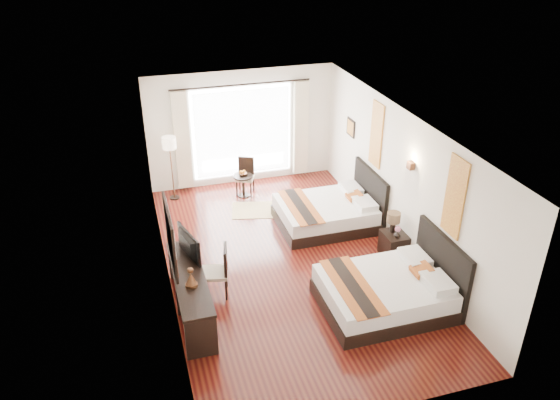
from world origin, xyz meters
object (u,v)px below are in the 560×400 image
object	(u,v)px
bed_near	(389,291)
side_table	(243,186)
bed_far	(329,212)
table_lamp	(394,219)
television	(184,245)
vase	(397,235)
console_desk	(191,294)
fruit_bowl	(243,174)
window_chair	(245,183)
desk_chair	(217,280)
floor_lamp	(170,147)
nightstand	(394,245)

from	to	relation	value
bed_near	side_table	xyz separation A→B (m)	(-1.42, 4.68, -0.05)
bed_far	table_lamp	distance (m)	1.67
bed_near	television	world-z (taller)	television
television	vase	bearing A→B (deg)	-107.34
console_desk	fruit_bowl	bearing A→B (deg)	65.41
bed_near	console_desk	size ratio (longest dim) A/B	0.97
table_lamp	window_chair	xyz separation A→B (m)	(-2.12, 3.37, -0.52)
bed_near	bed_far	distance (m)	2.87
bed_far	desk_chair	size ratio (longest dim) A/B	2.14
bed_far	fruit_bowl	xyz separation A→B (m)	(-1.46, 1.85, 0.26)
television	window_chair	distance (m)	4.04
fruit_bowl	bed_near	bearing A→B (deg)	-73.21
television	floor_lamp	xyz separation A→B (m)	(0.20, 3.71, 0.30)
bed_far	television	distance (m)	3.67
table_lamp	vase	world-z (taller)	table_lamp
window_chair	floor_lamp	bearing A→B (deg)	-71.99
bed_far	desk_chair	bearing A→B (deg)	-148.24
fruit_bowl	side_table	bearing A→B (deg)	-91.51
table_lamp	television	distance (m)	4.00
vase	desk_chair	xyz separation A→B (m)	(-3.49, -0.07, -0.27)
vase	fruit_bowl	xyz separation A→B (m)	(-2.19, 3.49, -0.01)
nightstand	window_chair	bearing A→B (deg)	121.59
table_lamp	nightstand	bearing A→B (deg)	-83.34
television	window_chair	bearing A→B (deg)	-44.01
vase	television	distance (m)	4.00
vase	desk_chair	distance (m)	3.50
table_lamp	console_desk	xyz separation A→B (m)	(-4.01, -0.68, -0.40)
nightstand	table_lamp	distance (m)	0.54
nightstand	television	distance (m)	4.07
vase	console_desk	bearing A→B (deg)	-173.50
television	fruit_bowl	distance (m)	3.86
bed_far	vase	xyz separation A→B (m)	(0.72, -1.64, 0.27)
bed_near	window_chair	distance (m)	5.01
nightstand	table_lamp	xyz separation A→B (m)	(-0.01, 0.10, 0.53)
bed_near	window_chair	size ratio (longest dim) A/B	2.46
table_lamp	floor_lamp	distance (m)	5.24
nightstand	desk_chair	size ratio (longest dim) A/B	0.54
side_table	fruit_bowl	distance (m)	0.29
floor_lamp	table_lamp	bearing A→B (deg)	-43.32
desk_chair	window_chair	size ratio (longest dim) A/B	1.11
desk_chair	side_table	world-z (taller)	desk_chair
bed_far	window_chair	xyz separation A→B (m)	(-1.38, 1.96, -0.04)
console_desk	television	bearing A→B (deg)	87.92
bed_far	floor_lamp	distance (m)	3.87
desk_chair	window_chair	bearing A→B (deg)	-98.17
vase	console_desk	xyz separation A→B (m)	(-3.99, -0.46, -0.19)
table_lamp	bed_near	bearing A→B (deg)	-118.16
bed_far	desk_chair	world-z (taller)	bed_far
side_table	window_chair	distance (m)	0.17
bed_far	side_table	distance (m)	2.33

